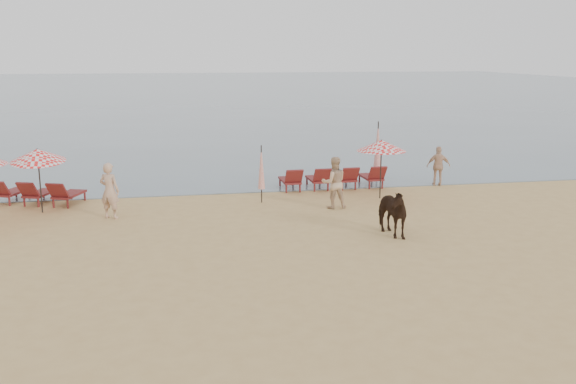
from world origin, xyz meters
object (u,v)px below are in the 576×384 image
cow (389,211)px  beachgoer_right_b (438,166)px  lounger_cluster_left (37,192)px  umbrella_open_left_b (38,155)px  umbrella_closed_left (261,168)px  umbrella_closed_right (378,144)px  beachgoer_right_a (334,183)px  beachgoer_left (110,191)px  lounger_cluster_right (332,178)px  umbrella_open_right (381,146)px

cow → beachgoer_right_b: (4.33, 6.43, 0.07)m
lounger_cluster_left → umbrella_open_left_b: umbrella_open_left_b is taller
umbrella_closed_left → umbrella_closed_right: umbrella_closed_right is taller
lounger_cluster_left → beachgoer_right_a: (10.11, -2.45, 0.46)m
umbrella_closed_right → beachgoer_left: bearing=-157.4°
lounger_cluster_right → umbrella_closed_left: bearing=-150.4°
umbrella_closed_left → beachgoer_left: bearing=-165.9°
umbrella_open_left_b → beachgoer_left: size_ratio=1.23×
cow → umbrella_open_left_b: bearing=145.3°
umbrella_open_right → beachgoer_right_b: bearing=27.5°
cow → beachgoer_left: 8.87m
umbrella_open_right → umbrella_closed_left: size_ratio=1.05×
beachgoer_right_b → beachgoer_right_a: bearing=45.4°
lounger_cluster_right → umbrella_open_left_b: (-10.49, -1.92, 1.50)m
lounger_cluster_right → umbrella_open_right: umbrella_open_right is taller
umbrella_open_left_b → umbrella_closed_left: umbrella_open_left_b is taller
umbrella_open_right → beachgoer_right_b: (3.02, 1.77, -1.16)m
umbrella_closed_left → umbrella_open_right: bearing=-1.9°
lounger_cluster_left → beachgoer_left: size_ratio=1.78×
umbrella_open_left_b → umbrella_closed_left: size_ratio=1.09×
umbrella_open_left_b → umbrella_closed_right: bearing=13.0°
lounger_cluster_right → umbrella_open_right: bearing=-58.2°
umbrella_open_right → cow: 4.99m
lounger_cluster_left → umbrella_closed_left: bearing=11.9°
beachgoer_left → beachgoer_right_b: (12.48, 2.91, -0.12)m
lounger_cluster_right → beachgoer_right_b: 4.33m
lounger_cluster_left → umbrella_closed_right: bearing=28.6°
lounger_cluster_left → cow: (10.84, -5.99, 0.29)m
umbrella_closed_left → beachgoer_left: 5.27m
lounger_cluster_left → lounger_cluster_right: bearing=23.9°
umbrella_open_left_b → umbrella_closed_right: size_ratio=0.91×
umbrella_open_left_b → beachgoer_left: (2.32, -1.20, -1.03)m
lounger_cluster_right → umbrella_closed_left: size_ratio=1.95×
lounger_cluster_left → lounger_cluster_right: (10.87, 0.65, 0.00)m
umbrella_closed_right → cow: (-2.25, -7.84, -0.80)m
beachgoer_right_a → umbrella_open_right: bearing=-150.3°
lounger_cluster_left → umbrella_open_left_b: bearing=-52.9°
umbrella_closed_left → umbrella_closed_right: size_ratio=0.83×
cow → beachgoer_right_a: 3.62m
umbrella_open_left_b → umbrella_closed_right: umbrella_closed_right is taller
beachgoer_left → lounger_cluster_right: bearing=-132.5°
umbrella_open_left_b → cow: umbrella_open_left_b is taller
beachgoer_right_b → lounger_cluster_left: bearing=17.3°
umbrella_closed_left → beachgoer_right_b: (7.38, 1.63, -0.47)m
umbrella_open_right → beachgoer_left: umbrella_open_right is taller
lounger_cluster_left → umbrella_open_left_b: 2.01m
umbrella_closed_right → umbrella_closed_left: bearing=-150.2°
lounger_cluster_left → beachgoer_left: (2.70, -2.47, 0.48)m
umbrella_open_right → beachgoer_left: size_ratio=1.19×
lounger_cluster_right → cow: (-0.03, -6.64, 0.28)m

